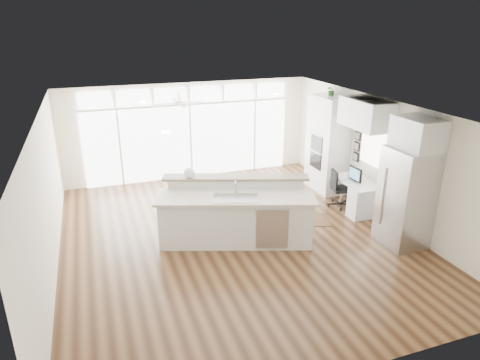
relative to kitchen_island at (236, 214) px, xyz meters
name	(u,v)px	position (x,y,z in m)	size (l,w,h in m)	color
floor	(236,237)	(0.06, 0.19, -0.64)	(7.00, 8.00, 0.02)	#3B2212
ceiling	(235,110)	(0.06, 0.19, 2.07)	(7.00, 8.00, 0.02)	silver
wall_back	(190,131)	(0.06, 4.19, 0.72)	(7.00, 0.04, 2.70)	white
wall_front	(345,288)	(0.06, -3.81, 0.72)	(7.00, 0.04, 2.70)	white
wall_left	(46,200)	(-3.44, 0.19, 0.72)	(0.04, 8.00, 2.70)	white
wall_right	(382,159)	(3.56, 0.19, 0.72)	(0.04, 8.00, 2.70)	white
glass_wall	(190,142)	(0.06, 4.13, 0.42)	(5.80, 0.06, 2.08)	silver
transom_row	(188,94)	(0.06, 4.13, 1.75)	(5.90, 0.06, 0.40)	silver
desk_window	(373,147)	(3.52, 0.49, 0.92)	(0.04, 0.85, 0.85)	white
ceiling_fan	(179,99)	(-0.44, 2.99, 1.85)	(1.16, 1.16, 0.32)	white
recessed_lights	(232,109)	(0.06, 0.39, 2.05)	(3.40, 3.00, 0.02)	white
oven_cabinet	(328,144)	(3.23, 1.99, 0.62)	(0.64, 1.20, 2.50)	white
desk_nook	(356,196)	(3.19, 0.49, -0.25)	(0.72, 1.30, 0.76)	white
upper_cabinets	(366,114)	(3.23, 0.49, 1.72)	(0.64, 1.30, 0.64)	white
refrigerator	(406,197)	(3.17, -1.16, 0.37)	(0.76, 0.90, 2.00)	#B6B7BB
fridge_cabinet	(418,133)	(3.23, -1.16, 1.67)	(0.64, 0.90, 0.60)	white
framed_photos	(357,146)	(3.52, 1.11, 0.77)	(0.06, 0.22, 0.80)	black
kitchen_island	(236,214)	(0.00, 0.00, 0.00)	(3.16, 1.19, 1.25)	white
rug	(307,220)	(1.87, 0.41, -0.62)	(0.98, 0.71, 0.01)	#321D0F
office_chair	(342,189)	(3.00, 0.82, -0.16)	(0.48, 0.45, 0.93)	black
fishbowl	(189,173)	(-0.77, 0.69, 0.74)	(0.23, 0.23, 0.23)	white
monitor	(355,174)	(3.11, 0.49, 0.31)	(0.07, 0.43, 0.36)	black
keyboard	(348,182)	(2.94, 0.49, 0.14)	(0.11, 0.29, 0.01)	silver
potted_plant	(331,92)	(3.23, 1.99, 1.98)	(0.26, 0.29, 0.22)	#2C6029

